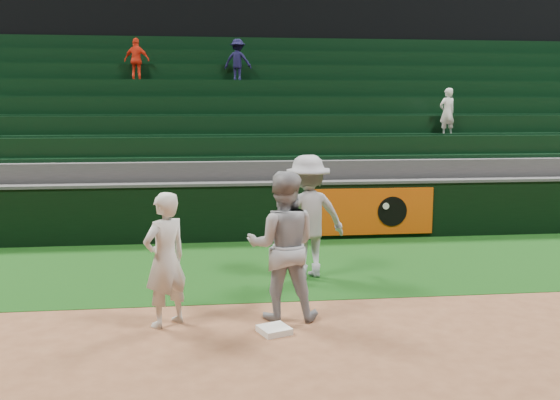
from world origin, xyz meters
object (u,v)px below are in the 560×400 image
object	(u,v)px
baserunner	(283,246)
first_base	(274,330)
base_coach	(308,216)
first_baseman	(165,260)

from	to	relation	value
baserunner	first_base	bearing A→B (deg)	79.79
first_base	base_coach	xyz separation A→B (m)	(0.84, 2.54, 0.99)
first_base	baserunner	world-z (taller)	baserunner
first_base	first_baseman	distance (m)	1.67
base_coach	first_base	bearing A→B (deg)	58.96
first_base	first_baseman	size ratio (longest dim) A/B	0.20
first_base	baserunner	xyz separation A→B (m)	(0.18, 0.55, 0.96)
first_base	baserunner	size ratio (longest dim) A/B	0.18
base_coach	baserunner	bearing A→B (deg)	58.75
first_base	base_coach	distance (m)	2.85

